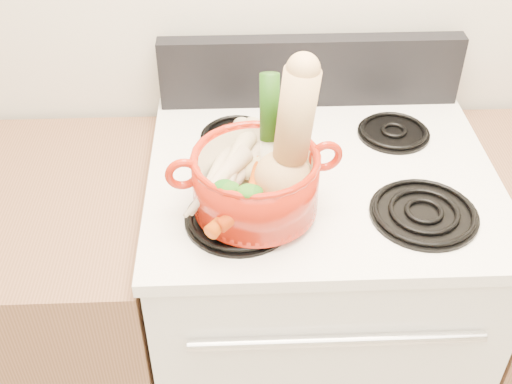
{
  "coord_description": "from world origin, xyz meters",
  "views": [
    {
      "loc": [
        -0.2,
        0.26,
        1.82
      ],
      "look_at": [
        -0.16,
        1.24,
        1.02
      ],
      "focal_mm": 45.0,
      "sensor_mm": 36.0,
      "label": 1
    }
  ],
  "objects_px": {
    "squash": "(292,137)",
    "leek": "(270,131)",
    "dutch_oven": "(256,182)",
    "stove_body": "(311,314)"
  },
  "relations": [
    {
      "from": "stove_body",
      "to": "squash",
      "type": "distance_m",
      "value": 0.7
    },
    {
      "from": "squash",
      "to": "leek",
      "type": "xyz_separation_m",
      "value": [
        -0.04,
        0.05,
        -0.02
      ]
    },
    {
      "from": "leek",
      "to": "squash",
      "type": "bearing_deg",
      "value": -53.96
    },
    {
      "from": "stove_body",
      "to": "leek",
      "type": "xyz_separation_m",
      "value": [
        -0.13,
        -0.09,
        0.66
      ]
    },
    {
      "from": "stove_body",
      "to": "squash",
      "type": "relative_size",
      "value": 3.16
    },
    {
      "from": "dutch_oven",
      "to": "leek",
      "type": "xyz_separation_m",
      "value": [
        0.03,
        0.05,
        0.09
      ]
    },
    {
      "from": "dutch_oven",
      "to": "squash",
      "type": "relative_size",
      "value": 0.87
    },
    {
      "from": "squash",
      "to": "leek",
      "type": "distance_m",
      "value": 0.07
    },
    {
      "from": "squash",
      "to": "leek",
      "type": "height_order",
      "value": "squash"
    },
    {
      "from": "stove_body",
      "to": "dutch_oven",
      "type": "height_order",
      "value": "dutch_oven"
    }
  ]
}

